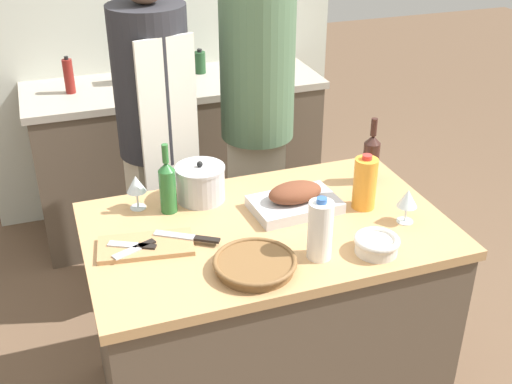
% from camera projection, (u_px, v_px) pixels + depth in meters
% --- Properties ---
extents(kitchen_island, '(1.37, 0.85, 0.86)m').
position_uv_depth(kitchen_island, '(266.00, 314.00, 2.64)').
color(kitchen_island, brown).
rests_on(kitchen_island, ground_plane).
extents(back_counter, '(1.71, 0.60, 0.93)m').
position_uv_depth(back_counter, '(178.00, 155.00, 3.93)').
color(back_counter, brown).
rests_on(back_counter, ground_plane).
extents(back_wall, '(2.21, 0.10, 2.55)m').
position_uv_depth(back_wall, '(157.00, 8.00, 3.83)').
color(back_wall, silver).
rests_on(back_wall, ground_plane).
extents(roasting_pan, '(0.35, 0.24, 0.12)m').
position_uv_depth(roasting_pan, '(295.00, 200.00, 2.52)').
color(roasting_pan, '#BCBCC1').
rests_on(roasting_pan, kitchen_island).
extents(wicker_basket, '(0.29, 0.29, 0.04)m').
position_uv_depth(wicker_basket, '(255.00, 264.00, 2.17)').
color(wicker_basket, brown).
rests_on(wicker_basket, kitchen_island).
extents(cutting_board, '(0.36, 0.22, 0.02)m').
position_uv_depth(cutting_board, '(146.00, 246.00, 2.30)').
color(cutting_board, '#AD7F51').
rests_on(cutting_board, kitchen_island).
extents(stock_pot, '(0.20, 0.20, 0.17)m').
position_uv_depth(stock_pot, '(201.00, 183.00, 2.58)').
color(stock_pot, '#B7B7BC').
rests_on(stock_pot, kitchen_island).
extents(mixing_bowl, '(0.16, 0.16, 0.06)m').
position_uv_depth(mixing_bowl, '(377.00, 244.00, 2.26)').
color(mixing_bowl, beige).
rests_on(mixing_bowl, kitchen_island).
extents(juice_jug, '(0.09, 0.09, 0.23)m').
position_uv_depth(juice_jug, '(365.00, 183.00, 2.51)').
color(juice_jug, orange).
rests_on(juice_jug, kitchen_island).
extents(milk_jug, '(0.09, 0.09, 0.24)m').
position_uv_depth(milk_jug, '(320.00, 230.00, 2.20)').
color(milk_jug, white).
rests_on(milk_jug, kitchen_island).
extents(wine_bottle_green, '(0.07, 0.07, 0.29)m').
position_uv_depth(wine_bottle_green, '(371.00, 157.00, 2.70)').
color(wine_bottle_green, '#381E19').
rests_on(wine_bottle_green, kitchen_island).
extents(wine_bottle_dark, '(0.07, 0.07, 0.29)m').
position_uv_depth(wine_bottle_dark, '(168.00, 186.00, 2.48)').
color(wine_bottle_dark, '#28662D').
rests_on(wine_bottle_dark, kitchen_island).
extents(wine_glass_left, '(0.08, 0.08, 0.14)m').
position_uv_depth(wine_glass_left, '(408.00, 199.00, 2.41)').
color(wine_glass_left, silver).
rests_on(wine_glass_left, kitchen_island).
extents(wine_glass_right, '(0.08, 0.08, 0.14)m').
position_uv_depth(wine_glass_right, '(136.00, 185.00, 2.51)').
color(wine_glass_right, silver).
rests_on(wine_glass_right, kitchen_island).
extents(knife_chef, '(0.22, 0.16, 0.01)m').
position_uv_depth(knife_chef, '(189.00, 237.00, 2.33)').
color(knife_chef, '#B7B7BC').
rests_on(knife_chef, cutting_board).
extents(knife_paring, '(0.16, 0.09, 0.01)m').
position_uv_depth(knife_paring, '(136.00, 249.00, 2.26)').
color(knife_paring, '#B7B7BC').
rests_on(knife_paring, cutting_board).
extents(knife_bread, '(0.17, 0.11, 0.01)m').
position_uv_depth(knife_bread, '(134.00, 245.00, 2.28)').
color(knife_bread, '#B7B7BC').
rests_on(knife_bread, cutting_board).
extents(stand_mixer, '(0.18, 0.14, 0.33)m').
position_uv_depth(stand_mixer, '(158.00, 58.00, 3.64)').
color(stand_mixer, '#333842').
rests_on(stand_mixer, back_counter).
extents(condiment_bottle_tall, '(0.05, 0.05, 0.21)m').
position_uv_depth(condiment_bottle_tall, '(69.00, 76.00, 3.50)').
color(condiment_bottle_tall, maroon).
rests_on(condiment_bottle_tall, back_counter).
extents(condiment_bottle_short, '(0.07, 0.07, 0.15)m').
position_uv_depth(condiment_bottle_short, '(200.00, 62.00, 3.82)').
color(condiment_bottle_short, '#234C28').
rests_on(condiment_bottle_short, back_counter).
extents(person_cook_aproned, '(0.35, 0.38, 1.74)m').
position_uv_depth(person_cook_aproned, '(156.00, 127.00, 3.02)').
color(person_cook_aproned, beige).
rests_on(person_cook_aproned, ground_plane).
extents(person_cook_guest, '(0.36, 0.36, 1.80)m').
position_uv_depth(person_cook_guest, '(257.00, 110.00, 3.13)').
color(person_cook_guest, beige).
rests_on(person_cook_guest, ground_plane).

